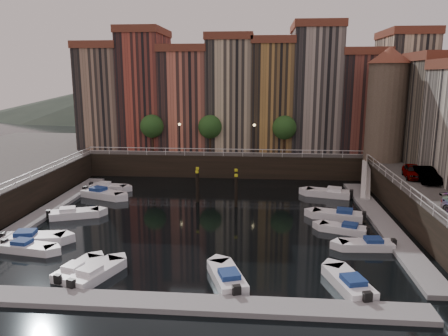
# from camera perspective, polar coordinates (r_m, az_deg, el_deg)

# --- Properties ---
(ground) EXTENTS (200.00, 200.00, 0.00)m
(ground) POSITION_cam_1_polar(r_m,az_deg,el_deg) (42.76, -1.98, -6.29)
(ground) COLOR black
(ground) RESTS_ON ground
(quay_far) EXTENTS (80.00, 20.00, 3.00)m
(quay_far) POSITION_cam_1_polar(r_m,az_deg,el_deg) (67.54, 0.65, 1.85)
(quay_far) COLOR black
(quay_far) RESTS_ON ground
(dock_left) EXTENTS (2.00, 28.00, 0.35)m
(dock_left) POSITION_cam_1_polar(r_m,az_deg,el_deg) (46.55, -22.45, -5.46)
(dock_left) COLOR gray
(dock_left) RESTS_ON ground
(dock_right) EXTENTS (2.00, 28.00, 0.35)m
(dock_right) POSITION_cam_1_polar(r_m,az_deg,el_deg) (42.97, 19.98, -6.70)
(dock_right) COLOR gray
(dock_right) RESTS_ON ground
(dock_near) EXTENTS (30.00, 2.00, 0.35)m
(dock_near) POSITION_cam_1_polar(r_m,az_deg,el_deg) (27.25, -6.46, -17.16)
(dock_near) COLOR gray
(dock_near) RESTS_ON ground
(mountains) EXTENTS (145.00, 100.00, 18.00)m
(mountains) POSITION_cam_1_polar(r_m,az_deg,el_deg) (150.43, 3.75, 9.90)
(mountains) COLOR #2D382D
(mountains) RESTS_ON ground
(far_terrace) EXTENTS (48.70, 10.30, 17.50)m
(far_terrace) POSITION_cam_1_polar(r_m,az_deg,el_deg) (63.86, 3.51, 9.78)
(far_terrace) COLOR #987861
(far_terrace) RESTS_ON quay_far
(corner_tower) EXTENTS (5.20, 5.20, 13.80)m
(corner_tower) POSITION_cam_1_polar(r_m,az_deg,el_deg) (56.92, 20.46, 8.02)
(corner_tower) COLOR #6B5B4C
(corner_tower) RESTS_ON quay_right
(promenade_trees) EXTENTS (21.20, 3.20, 5.20)m
(promenade_trees) POSITION_cam_1_polar(r_m,az_deg,el_deg) (59.23, -1.20, 5.38)
(promenade_trees) COLOR black
(promenade_trees) RESTS_ON quay_far
(street_lamps) EXTENTS (10.36, 0.36, 4.18)m
(street_lamps) POSITION_cam_1_polar(r_m,az_deg,el_deg) (58.29, -0.97, 4.59)
(street_lamps) COLOR black
(street_lamps) RESTS_ON quay_far
(railings) EXTENTS (36.08, 34.04, 0.52)m
(railings) POSITION_cam_1_polar(r_m,az_deg,el_deg) (46.46, -1.29, 0.04)
(railings) COLOR white
(railings) RESTS_ON ground
(gangway) EXTENTS (2.78, 8.32, 3.73)m
(gangway) POSITION_cam_1_polar(r_m,az_deg,el_deg) (53.01, 18.06, -1.13)
(gangway) COLOR white
(gangway) RESTS_ON ground
(mooring_pilings) EXTENTS (4.82, 3.36, 3.78)m
(mooring_pilings) POSITION_cam_1_polar(r_m,az_deg,el_deg) (47.08, -0.99, -2.47)
(mooring_pilings) COLOR black
(mooring_pilings) RESTS_ON ground
(boat_left_0) EXTENTS (4.48, 2.20, 1.01)m
(boat_left_0) POSITION_cam_1_polar(r_m,az_deg,el_deg) (37.65, -24.29, -9.44)
(boat_left_0) COLOR white
(boat_left_0) RESTS_ON ground
(boat_left_1) EXTENTS (5.19, 2.59, 1.16)m
(boat_left_1) POSITION_cam_1_polar(r_m,az_deg,el_deg) (39.27, -23.73, -8.43)
(boat_left_1) COLOR white
(boat_left_1) RESTS_ON ground
(boat_left_2) EXTENTS (4.86, 3.24, 1.10)m
(boat_left_2) POSITION_cam_1_polar(r_m,az_deg,el_deg) (44.70, -19.09, -5.65)
(boat_left_2) COLOR white
(boat_left_2) RESTS_ON ground
(boat_left_3) EXTENTS (5.36, 3.52, 1.21)m
(boat_left_3) POSITION_cam_1_polar(r_m,az_deg,el_deg) (50.85, -15.61, -3.27)
(boat_left_3) COLOR white
(boat_left_3) RESTS_ON ground
(boat_left_4) EXTENTS (4.62, 2.00, 1.04)m
(boat_left_4) POSITION_cam_1_polar(r_m,az_deg,el_deg) (53.88, -14.94, -2.44)
(boat_left_4) COLOR white
(boat_left_4) RESTS_ON ground
(boat_right_1) EXTENTS (4.42, 1.83, 1.00)m
(boat_right_1) POSITION_cam_1_polar(r_m,az_deg,el_deg) (36.69, 18.22, -9.52)
(boat_right_1) COLOR white
(boat_right_1) RESTS_ON ground
(boat_right_2) EXTENTS (4.30, 2.85, 0.97)m
(boat_right_2) POSITION_cam_1_polar(r_m,az_deg,el_deg) (39.80, 15.48, -7.66)
(boat_right_2) COLOR white
(boat_right_2) RESTS_ON ground
(boat_right_3) EXTENTS (5.02, 2.81, 1.12)m
(boat_right_3) POSITION_cam_1_polar(r_m,az_deg,el_deg) (43.22, 14.78, -5.97)
(boat_right_3) COLOR white
(boat_right_3) RESTS_ON ground
(boat_right_4) EXTENTS (5.25, 3.03, 1.17)m
(boat_right_4) POSITION_cam_1_polar(r_m,az_deg,el_deg) (50.78, 13.60, -3.20)
(boat_right_4) COLOR white
(boat_right_4) RESTS_ON ground
(boat_near_0) EXTENTS (2.48, 4.27, 0.96)m
(boat_near_0) POSITION_cam_1_polar(r_m,az_deg,el_deg) (32.52, -18.60, -12.42)
(boat_near_0) COLOR white
(boat_near_0) RESTS_ON ground
(boat_near_1) EXTENTS (3.13, 4.76, 1.07)m
(boat_near_1) POSITION_cam_1_polar(r_m,az_deg,el_deg) (31.47, -16.47, -13.04)
(boat_near_1) COLOR white
(boat_near_1) RESTS_ON ground
(boat_near_2) EXTENTS (3.14, 4.92, 1.11)m
(boat_near_2) POSITION_cam_1_polar(r_m,az_deg,el_deg) (29.64, 0.43, -14.12)
(boat_near_2) COLOR white
(boat_near_2) RESTS_ON ground
(boat_near_3) EXTENTS (2.95, 4.97, 1.11)m
(boat_near_3) POSITION_cam_1_polar(r_m,az_deg,el_deg) (30.01, 16.04, -14.26)
(boat_near_3) COLOR white
(boat_near_3) RESTS_ON ground
(car_a) EXTENTS (2.20, 4.35, 1.42)m
(car_a) POSITION_cam_1_polar(r_m,az_deg,el_deg) (48.66, 23.43, -0.51)
(car_a) COLOR gray
(car_a) RESTS_ON quay_right
(car_b) EXTENTS (1.76, 4.56, 1.48)m
(car_b) POSITION_cam_1_polar(r_m,az_deg,el_deg) (47.34, 24.82, -0.91)
(car_b) COLOR gray
(car_b) RESTS_ON quay_right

